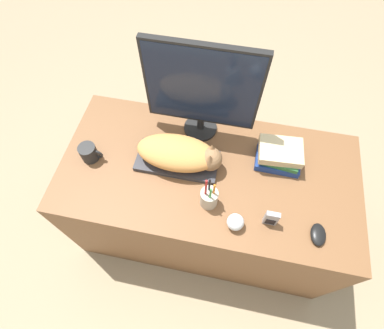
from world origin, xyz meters
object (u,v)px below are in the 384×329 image
at_px(computer_mouse, 318,234).
at_px(pen_cup, 209,197).
at_px(monitor, 202,90).
at_px(coffee_mug, 89,153).
at_px(cat, 182,154).
at_px(phone, 271,218).
at_px(book_stack, 279,155).
at_px(keyboard, 177,161).
at_px(baseball, 235,222).

xyz_separation_m(computer_mouse, pen_cup, (-0.49, 0.06, 0.04)).
height_order(monitor, coffee_mug, monitor).
bearing_deg(cat, coffee_mug, -172.37).
bearing_deg(cat, pen_cup, -48.02).
distance_m(cat, coffee_mug, 0.46).
relative_size(phone, book_stack, 0.47).
bearing_deg(monitor, computer_mouse, -37.59).
xyz_separation_m(pen_cup, phone, (0.28, -0.04, -0.00)).
bearing_deg(keyboard, cat, 0.00).
bearing_deg(book_stack, phone, -92.97).
height_order(cat, baseball, cat).
bearing_deg(computer_mouse, baseball, -176.13).
distance_m(pen_cup, book_stack, 0.41).
bearing_deg(coffee_mug, computer_mouse, -9.34).
height_order(phone, book_stack, book_stack).
relative_size(computer_mouse, coffee_mug, 0.88).
relative_size(keyboard, phone, 3.96).
bearing_deg(keyboard, baseball, -39.81).
xyz_separation_m(baseball, book_stack, (0.17, 0.37, 0.01)).
bearing_deg(keyboard, book_stack, 12.35).
bearing_deg(coffee_mug, monitor, 29.52).
relative_size(pen_cup, book_stack, 1.02).
xyz_separation_m(coffee_mug, pen_cup, (0.62, -0.12, 0.01)).
distance_m(computer_mouse, coffee_mug, 1.12).
xyz_separation_m(keyboard, phone, (0.47, -0.22, 0.04)).
relative_size(monitor, pen_cup, 2.39).
xyz_separation_m(keyboard, monitor, (0.07, 0.22, 0.28)).
bearing_deg(cat, computer_mouse, -20.31).
height_order(computer_mouse, book_stack, book_stack).
height_order(monitor, book_stack, monitor).
xyz_separation_m(coffee_mug, book_stack, (0.91, 0.17, 0.01)).
relative_size(computer_mouse, phone, 1.00).
bearing_deg(phone, monitor, 131.38).
bearing_deg(book_stack, cat, -167.03).
bearing_deg(baseball, phone, 15.97).
height_order(keyboard, book_stack, book_stack).
bearing_deg(computer_mouse, coffee_mug, 170.66).
xyz_separation_m(keyboard, pen_cup, (0.19, -0.18, 0.04)).
xyz_separation_m(computer_mouse, coffee_mug, (-1.11, 0.18, 0.03)).
height_order(computer_mouse, coffee_mug, coffee_mug).
bearing_deg(monitor, keyboard, -108.24).
distance_m(cat, book_stack, 0.47).
bearing_deg(monitor, cat, -102.55).
xyz_separation_m(cat, coffee_mug, (-0.45, -0.06, -0.04)).
height_order(computer_mouse, pen_cup, pen_cup).
bearing_deg(monitor, book_stack, -15.89).
bearing_deg(baseball, keyboard, 140.19).
xyz_separation_m(keyboard, coffee_mug, (-0.43, -0.06, 0.03)).
distance_m(keyboard, baseball, 0.42).
distance_m(cat, pen_cup, 0.25).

